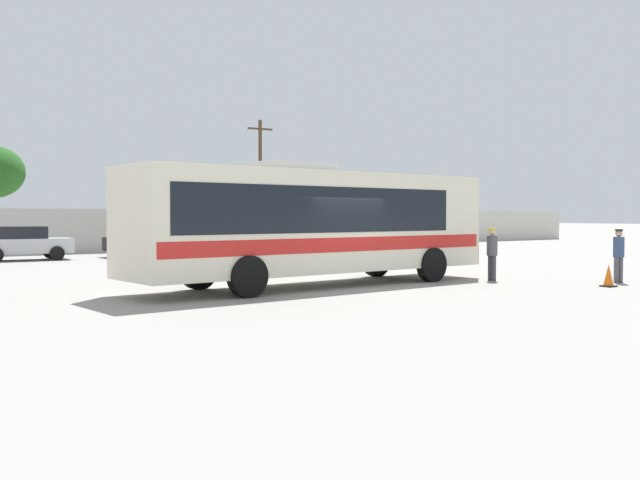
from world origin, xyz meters
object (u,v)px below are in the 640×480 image
object	(u,v)px
parked_car_second_silver	(23,242)
utility_pole_near	(260,180)
attendant_by_bus_door	(492,251)
passenger_waiting_on_apron	(619,252)
coach_bus_cream_red	(313,221)
parked_car_third_black	(150,241)
roadside_tree_midright	(205,191)
parked_car_rightmost_maroon	(245,238)
traffic_cone_on_apron	(609,276)

from	to	relation	value
parked_car_second_silver	utility_pole_near	xyz separation A→B (m)	(17.17, 8.27, 3.63)
attendant_by_bus_door	passenger_waiting_on_apron	world-z (taller)	attendant_by_bus_door
coach_bus_cream_red	parked_car_third_black	distance (m)	16.79
coach_bus_cream_red	attendant_by_bus_door	bearing A→B (deg)	-18.57
parked_car_second_silver	roadside_tree_midright	bearing A→B (deg)	34.40
parked_car_rightmost_maroon	roadside_tree_midright	bearing A→B (deg)	78.26
parked_car_second_silver	attendant_by_bus_door	bearing A→B (deg)	-63.32
parked_car_second_silver	parked_car_rightmost_maroon	size ratio (longest dim) A/B	0.93
parked_car_second_silver	parked_car_rightmost_maroon	bearing A→B (deg)	2.61
parked_car_third_black	attendant_by_bus_door	bearing A→B (deg)	-78.61
attendant_by_bus_door	parked_car_rightmost_maroon	distance (m)	19.60
passenger_waiting_on_apron	parked_car_third_black	xyz separation A→B (m)	(-6.33, 21.11, -0.13)
parked_car_second_silver	roadside_tree_midright	size ratio (longest dim) A/B	0.82
passenger_waiting_on_apron	utility_pole_near	xyz separation A→B (m)	(5.05, 29.83, 3.52)
parked_car_third_black	utility_pole_near	bearing A→B (deg)	37.46
attendant_by_bus_door	utility_pole_near	distance (m)	28.49
parked_car_rightmost_maroon	roadside_tree_midright	size ratio (longest dim) A/B	0.88
parked_car_second_silver	roadside_tree_midright	distance (m)	16.61
parked_car_third_black	roadside_tree_midright	distance (m)	12.71
attendant_by_bus_door	parked_car_third_black	world-z (taller)	attendant_by_bus_door
parked_car_second_silver	utility_pole_near	distance (m)	19.41
coach_bus_cream_red	parked_car_rightmost_maroon	distance (m)	19.26
coach_bus_cream_red	traffic_cone_on_apron	world-z (taller)	coach_bus_cream_red
parked_car_third_black	traffic_cone_on_apron	size ratio (longest dim) A/B	6.71
passenger_waiting_on_apron	traffic_cone_on_apron	world-z (taller)	passenger_waiting_on_apron
parked_car_rightmost_maroon	utility_pole_near	distance (m)	10.17
attendant_by_bus_door	passenger_waiting_on_apron	distance (m)	3.69
coach_bus_cream_red	passenger_waiting_on_apron	bearing A→B (deg)	-28.85
coach_bus_cream_red	passenger_waiting_on_apron	size ratio (longest dim) A/B	7.17
coach_bus_cream_red	attendant_by_bus_door	distance (m)	5.83
attendant_by_bus_door	parked_car_rightmost_maroon	world-z (taller)	attendant_by_bus_door
attendant_by_bus_door	traffic_cone_on_apron	bearing A→B (deg)	-67.76
passenger_waiting_on_apron	attendant_by_bus_door	bearing A→B (deg)	135.01
coach_bus_cream_red	attendant_by_bus_door	xyz separation A→B (m)	(5.45, -1.83, -0.93)
coach_bus_cream_red	attendant_by_bus_door	world-z (taller)	coach_bus_cream_red
roadside_tree_midright	attendant_by_bus_door	bearing A→B (deg)	-98.04
parked_car_third_black	traffic_cone_on_apron	world-z (taller)	parked_car_third_black
attendant_by_bus_door	utility_pole_near	xyz separation A→B (m)	(7.66, 27.22, 3.51)
coach_bus_cream_red	parked_car_rightmost_maroon	xyz separation A→B (m)	(7.63, 17.65, -1.11)
roadside_tree_midright	traffic_cone_on_apron	size ratio (longest dim) A/B	8.01
attendant_by_bus_door	parked_car_rightmost_maroon	xyz separation A→B (m)	(2.17, 19.48, -0.18)
parked_car_rightmost_maroon	coach_bus_cream_red	bearing A→B (deg)	-113.38
roadside_tree_midright	traffic_cone_on_apron	world-z (taller)	roadside_tree_midright
attendant_by_bus_door	parked_car_third_black	bearing A→B (deg)	101.39
coach_bus_cream_red	attendant_by_bus_door	size ratio (longest dim) A/B	7.09
attendant_by_bus_door	traffic_cone_on_apron	distance (m)	3.45
passenger_waiting_on_apron	roadside_tree_midright	size ratio (longest dim) A/B	0.31
passenger_waiting_on_apron	parked_car_third_black	size ratio (longest dim) A/B	0.38
coach_bus_cream_red	parked_car_second_silver	bearing A→B (deg)	103.36
parked_car_rightmost_maroon	utility_pole_near	world-z (taller)	utility_pole_near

